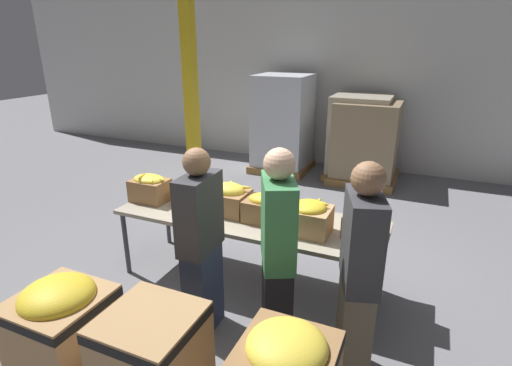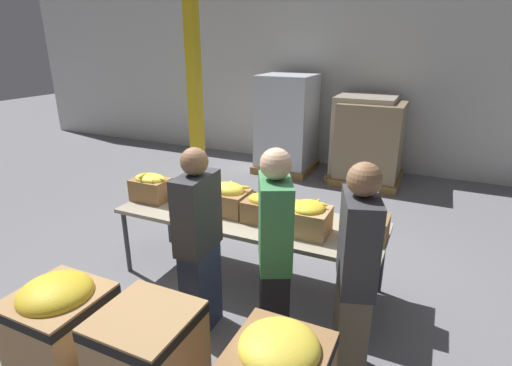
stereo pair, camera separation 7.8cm
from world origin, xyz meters
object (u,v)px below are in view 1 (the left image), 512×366
Objects in this scene: sorting_table at (249,220)px; pallet_stack_0 at (283,124)px; banana_box_5 at (366,223)px; pallet_stack_2 at (359,138)px; volunteer_1 at (358,278)px; volunteer_2 at (201,245)px; pallet_stack_1 at (366,143)px; banana_box_2 at (229,198)px; banana_box_0 at (150,187)px; volunteer_0 at (277,257)px; donation_bin_1 at (153,355)px; donation_bin_0 at (62,321)px; banana_box_3 at (265,208)px; banana_box_4 at (309,217)px; support_pillar at (189,64)px; banana_box_1 at (195,190)px.

sorting_table is 1.48× the size of pallet_stack_0.
banana_box_5 is 4.26m from pallet_stack_0.
sorting_table is 1.79× the size of pallet_stack_2.
volunteer_1 reaches higher than volunteer_2.
banana_box_2 is at bearing -101.61° from pallet_stack_1.
volunteer_0 reaches higher than banana_box_0.
pallet_stack_2 reaches higher than donation_bin_1.
banana_box_2 is 1.64m from volunteer_1.
sorting_table is 6.35× the size of banana_box_0.
donation_bin_0 is at bearing -88.18° from pallet_stack_0.
volunteer_1 is at bearing -92.54° from volunteer_2.
banana_box_3 is at bearing 82.75° from donation_bin_1.
banana_box_4 is 0.23× the size of volunteer_1.
sorting_table is 6.82× the size of banana_box_5.
pallet_stack_1 is at bearing -25.63° from volunteer_0.
banana_box_4 reaches higher than donation_bin_0.
pallet_stack_0 is at bearing 179.73° from pallet_stack_1.
volunteer_2 reaches higher than donation_bin_0.
banana_box_2 is at bearing 3.77° from banana_box_0.
volunteer_1 is at bearing -80.27° from pallet_stack_2.
pallet_stack_0 reaches higher than volunteer_2.
volunteer_1 is at bearing -51.12° from banana_box_4.
pallet_stack_2 is at bearing 134.67° from pallet_stack_1.
volunteer_0 is 0.94× the size of pallet_stack_0.
pallet_stack_0 reaches higher than banana_box_4.
pallet_stack_1 is at bearing 22.65° from support_pillar.
volunteer_1 is (2.34, -0.75, -0.07)m from banana_box_0.
banana_box_1 is 0.24× the size of volunteer_2.
banana_box_2 is at bearing -99.15° from pallet_stack_2.
banana_box_5 is (0.48, 0.14, -0.02)m from banana_box_4.
donation_bin_0 is at bearing -118.05° from sorting_table.
donation_bin_1 is at bearing 116.71° from volunteer_0.
banana_box_5 is 0.10× the size of support_pillar.
banana_box_1 is at bearing 170.78° from banana_box_3.
volunteer_0 is at bearing 70.22° from volunteer_1.
banana_box_0 is at bearing 126.99° from donation_bin_1.
volunteer_1 is (0.61, -0.02, -0.01)m from volunteer_0.
donation_bin_1 is at bearing -177.12° from volunteer_2.
banana_box_0 reaches higher than donation_bin_1.
volunteer_0 reaches higher than volunteer_2.
pallet_stack_2 is at bearing 93.40° from banana_box_4.
sorting_table is 0.28m from banana_box_3.
banana_box_1 is 1.00× the size of banana_box_5.
volunteer_2 is (-0.70, -0.69, -0.09)m from banana_box_4.
pallet_stack_0 is (-0.79, 3.72, -0.01)m from banana_box_2.
banana_box_3 is at bearing -7.34° from banana_box_2.
volunteer_1 reaches higher than sorting_table.
banana_box_5 is (0.92, 0.08, -0.01)m from banana_box_3.
banana_box_5 is at bearing 1.16° from banana_box_2.
pallet_stack_2 reaches higher than banana_box_2.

